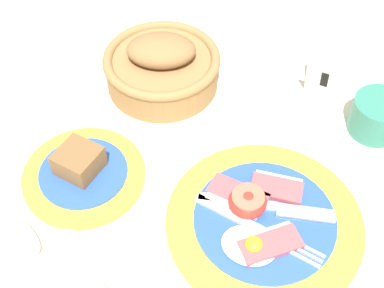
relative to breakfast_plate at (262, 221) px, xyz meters
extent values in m
plane|color=beige|center=(-0.06, 0.02, -0.01)|extent=(3.00, 3.00, 0.00)
cylinder|color=yellow|center=(0.00, 0.00, 0.00)|extent=(0.26, 0.26, 0.01)
cylinder|color=#2D56B7|center=(0.00, 0.00, 0.00)|extent=(0.19, 0.19, 0.00)
cube|color=#BC5156|center=(0.01, 0.05, 0.01)|extent=(0.07, 0.04, 0.01)
cube|color=beige|center=(0.01, 0.07, 0.01)|extent=(0.07, 0.02, 0.01)
cube|color=#BC5156|center=(0.02, -0.04, 0.01)|extent=(0.09, 0.08, 0.01)
cube|color=beige|center=(0.01, -0.03, 0.01)|extent=(0.07, 0.06, 0.01)
cube|color=#BC5156|center=(-0.04, 0.02, 0.01)|extent=(0.09, 0.05, 0.01)
cube|color=beige|center=(-0.04, 0.00, 0.01)|extent=(0.08, 0.02, 0.01)
ellipsoid|color=red|center=(-0.02, 0.01, 0.02)|extent=(0.05, 0.05, 0.03)
cylinder|color=#DB664C|center=(-0.02, 0.01, 0.03)|extent=(0.04, 0.04, 0.00)
ellipsoid|color=white|center=(-0.01, -0.05, 0.01)|extent=(0.07, 0.06, 0.01)
ellipsoid|color=yellow|center=(0.00, -0.05, 0.01)|extent=(0.02, 0.02, 0.01)
cube|color=silver|center=(-0.04, -0.01, 0.01)|extent=(0.11, 0.04, 0.00)
cube|color=silver|center=(0.03, -0.03, 0.01)|extent=(0.03, 0.02, 0.00)
cube|color=silver|center=(0.06, -0.04, 0.01)|extent=(0.04, 0.01, 0.00)
cube|color=silver|center=(0.07, -0.04, 0.01)|extent=(0.04, 0.01, 0.00)
cube|color=silver|center=(0.07, -0.03, 0.01)|extent=(0.04, 0.01, 0.00)
cube|color=silver|center=(-0.04, 0.01, 0.01)|extent=(0.11, 0.03, 0.00)
cube|color=#9EA0A5|center=(0.05, 0.03, 0.01)|extent=(0.08, 0.03, 0.00)
cylinder|color=yellow|center=(-0.26, 0.00, 0.00)|extent=(0.18, 0.18, 0.01)
cylinder|color=#2D56B7|center=(-0.26, 0.00, 0.00)|extent=(0.13, 0.13, 0.00)
cube|color=brown|center=(-0.27, 0.00, 0.02)|extent=(0.07, 0.07, 0.04)
cylinder|color=#337F6B|center=(0.12, 0.23, 0.02)|extent=(0.08, 0.08, 0.06)
cylinder|color=white|center=(0.12, 0.23, 0.04)|extent=(0.07, 0.07, 0.01)
cylinder|color=olive|center=(-0.22, 0.22, 0.02)|extent=(0.18, 0.18, 0.05)
torus|color=olive|center=(-0.22, 0.22, 0.04)|extent=(0.19, 0.19, 0.02)
ellipsoid|color=olive|center=(-0.22, 0.22, 0.06)|extent=(0.13, 0.11, 0.04)
cube|color=white|center=(0.03, 0.27, 0.03)|extent=(0.06, 0.03, 0.07)
cube|color=white|center=(0.04, 0.29, 0.03)|extent=(0.06, 0.03, 0.07)
cube|color=black|center=(0.03, 0.27, 0.03)|extent=(0.01, 0.01, 0.04)
cube|color=silver|center=(-0.23, -0.10, -0.01)|extent=(0.09, 0.08, 0.01)
ellipsoid|color=silver|center=(-0.29, -0.12, 0.00)|extent=(0.07, 0.06, 0.01)
cube|color=silver|center=(0.10, 0.12, -0.01)|extent=(0.09, 0.07, 0.01)
camera|label=1|loc=(0.03, -0.39, 0.61)|focal=50.00mm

